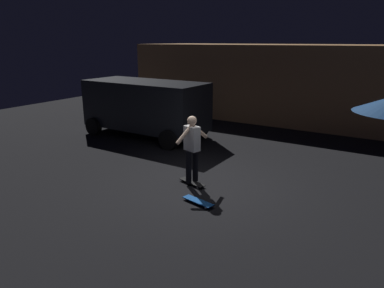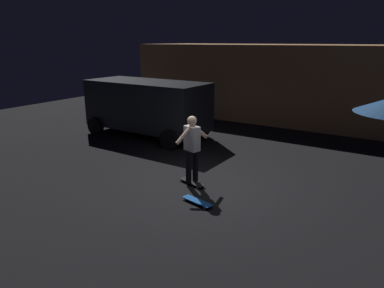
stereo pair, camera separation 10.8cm
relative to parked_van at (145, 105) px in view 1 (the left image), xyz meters
name	(u,v)px [view 1 (the left image)]	position (x,y,z in m)	size (l,w,h in m)	color
ground_plane	(203,186)	(4.25, -3.04, -1.16)	(28.00, 28.00, 0.00)	black
low_building	(275,81)	(2.77, 6.09, 0.48)	(12.66, 4.45, 3.28)	tan
parked_van	(145,105)	(0.00, 0.00, 0.00)	(4.64, 2.26, 2.03)	black
skateboard_ridden	(192,182)	(3.96, -3.11, -1.11)	(0.80, 0.42, 0.07)	black
skateboard_spare	(198,201)	(4.65, -3.96, -1.11)	(0.80, 0.36, 0.07)	#1959B2
skater	(192,145)	(3.96, -3.11, -0.12)	(0.43, 0.97, 1.67)	black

